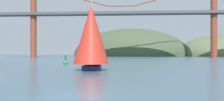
{
  "coord_description": "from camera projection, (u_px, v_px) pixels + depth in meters",
  "views": [
    {
      "loc": [
        3.08,
        -16.18,
        3.01
      ],
      "look_at": [
        0.0,
        29.99,
        3.1
      ],
      "focal_mm": 38.98,
      "sensor_mm": 36.0,
      "label": 1
    }
  ],
  "objects": [
    {
      "name": "headland_right",
      "position": [
        222.0,
        56.0,
        147.04
      ],
      "size": [
        55.25,
        44.0,
        25.79
      ],
      "primitive_type": "ellipsoid",
      "color": "#5B6647",
      "rests_on": "ground_plane"
    },
    {
      "name": "headland_center",
      "position": [
        131.0,
        56.0,
        150.71
      ],
      "size": [
        71.47,
        44.0,
        33.64
      ],
      "primitive_type": "ellipsoid",
      "color": "#425138",
      "rests_on": "ground_plane"
    },
    {
      "name": "channel_buoy",
      "position": [
        65.0,
        63.0,
        55.12
      ],
      "size": [
        1.1,
        1.1,
        2.64
      ],
      "color": "green",
      "rests_on": "ground_plane"
    },
    {
      "name": "sailboat_scarlet_sail",
      "position": [
        91.0,
        36.0,
        37.65
      ],
      "size": [
        5.8,
        9.63,
        11.0
      ],
      "color": "#191E4C",
      "rests_on": "ground_plane"
    },
    {
      "name": "ground_plane",
      "position": [
        82.0,
        96.0,
        16.34
      ],
      "size": [
        360.0,
        360.0,
        0.0
      ],
      "primitive_type": "plane",
      "color": "#426075"
    },
    {
      "name": "suspension_bridge",
      "position": [
        121.0,
        12.0,
        111.17
      ],
      "size": [
        118.56,
        6.0,
        42.65
      ],
      "color": "brown",
      "rests_on": "ground_plane"
    }
  ]
}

